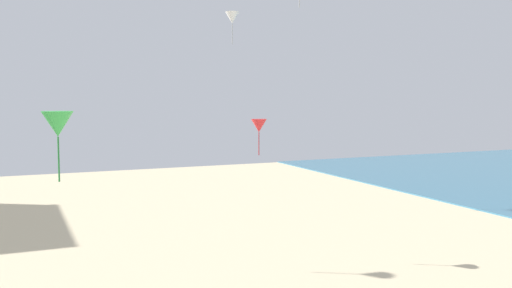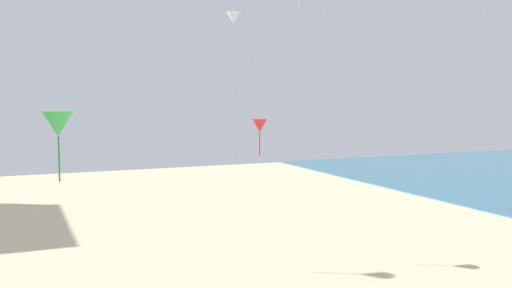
{
  "view_description": "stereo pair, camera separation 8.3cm",
  "coord_description": "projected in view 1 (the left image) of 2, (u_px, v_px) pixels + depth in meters",
  "views": [
    {
      "loc": [
        -4.03,
        -1.0,
        7.88
      ],
      "look_at": [
        4.05,
        17.32,
        6.21
      ],
      "focal_mm": 39.29,
      "sensor_mm": 36.0,
      "label": 1
    },
    {
      "loc": [
        -3.95,
        -1.04,
        7.88
      ],
      "look_at": [
        4.05,
        17.32,
        6.21
      ],
      "focal_mm": 39.29,
      "sensor_mm": 36.0,
      "label": 2
    }
  ],
  "objects": [
    {
      "name": "kite_green_delta",
      "position": [
        58.0,
        124.0,
        20.12
      ],
      "size": [
        1.13,
        1.13,
        2.56
      ],
      "color": "green"
    },
    {
      "name": "kite_white_delta_2",
      "position": [
        232.0,
        18.0,
        40.2
      ],
      "size": [
        1.02,
        1.02,
        2.32
      ],
      "color": "white"
    },
    {
      "name": "kite_red_delta",
      "position": [
        259.0,
        126.0,
        26.92
      ],
      "size": [
        0.77,
        0.77,
        1.75
      ],
      "color": "red"
    }
  ]
}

